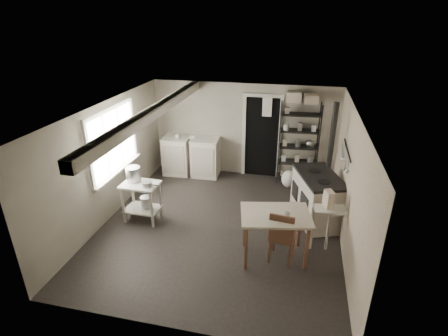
% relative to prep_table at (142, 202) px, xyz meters
% --- Properties ---
extents(floor, '(5.00, 5.00, 0.00)m').
position_rel_prep_table_xyz_m(floor, '(1.56, 0.13, -0.40)').
color(floor, black).
rests_on(floor, ground).
extents(ceiling, '(5.00, 5.00, 0.00)m').
position_rel_prep_table_xyz_m(ceiling, '(1.56, 0.13, 1.90)').
color(ceiling, silver).
rests_on(ceiling, wall_back).
extents(wall_back, '(4.50, 0.02, 2.30)m').
position_rel_prep_table_xyz_m(wall_back, '(1.56, 2.63, 0.75)').
color(wall_back, '#9E9787').
rests_on(wall_back, ground).
extents(wall_front, '(4.50, 0.02, 2.30)m').
position_rel_prep_table_xyz_m(wall_front, '(1.56, -2.37, 0.75)').
color(wall_front, '#9E9787').
rests_on(wall_front, ground).
extents(wall_left, '(0.02, 5.00, 2.30)m').
position_rel_prep_table_xyz_m(wall_left, '(-0.69, 0.13, 0.75)').
color(wall_left, '#9E9787').
rests_on(wall_left, ground).
extents(wall_right, '(0.02, 5.00, 2.30)m').
position_rel_prep_table_xyz_m(wall_right, '(3.81, 0.13, 0.75)').
color(wall_right, '#9E9787').
rests_on(wall_right, ground).
extents(window, '(0.12, 1.76, 1.28)m').
position_rel_prep_table_xyz_m(window, '(-0.66, 0.33, 1.10)').
color(window, beige).
rests_on(window, wall_left).
extents(doorway, '(0.96, 0.10, 2.08)m').
position_rel_prep_table_xyz_m(doorway, '(2.01, 2.60, 0.60)').
color(doorway, beige).
rests_on(doorway, ground).
extents(ceiling_beam, '(0.18, 5.00, 0.18)m').
position_rel_prep_table_xyz_m(ceiling_beam, '(0.36, 0.13, 1.80)').
color(ceiling_beam, beige).
rests_on(ceiling_beam, ceiling).
extents(wallpaper_panel, '(0.01, 5.00, 2.30)m').
position_rel_prep_table_xyz_m(wallpaper_panel, '(3.80, 0.13, 0.75)').
color(wallpaper_panel, beige).
rests_on(wallpaper_panel, wall_right).
extents(utensil_rail, '(0.06, 1.20, 0.44)m').
position_rel_prep_table_xyz_m(utensil_rail, '(3.75, 0.73, 1.15)').
color(utensil_rail, '#B1B2B4').
rests_on(utensil_rail, wall_right).
extents(prep_table, '(0.72, 0.52, 0.80)m').
position_rel_prep_table_xyz_m(prep_table, '(0.00, 0.00, 0.00)').
color(prep_table, beige).
rests_on(prep_table, ground).
extents(stockpot, '(0.32, 0.32, 0.30)m').
position_rel_prep_table_xyz_m(stockpot, '(-0.17, 0.09, 0.54)').
color(stockpot, '#B1B2B4').
rests_on(stockpot, prep_table).
extents(saucepan, '(0.24, 0.24, 0.11)m').
position_rel_prep_table_xyz_m(saucepan, '(0.18, -0.08, 0.45)').
color(saucepan, '#B1B2B4').
rests_on(saucepan, prep_table).
extents(bucket, '(0.22, 0.22, 0.23)m').
position_rel_prep_table_xyz_m(bucket, '(0.07, 0.04, -0.02)').
color(bucket, '#B1B2B4').
rests_on(bucket, prep_table).
extents(base_cabinets, '(1.50, 0.69, 0.97)m').
position_rel_prep_table_xyz_m(base_cabinets, '(0.29, 2.31, 0.06)').
color(base_cabinets, beige).
rests_on(base_cabinets, ground).
extents(mixing_bowl, '(0.32, 0.32, 0.06)m').
position_rel_prep_table_xyz_m(mixing_bowl, '(0.33, 2.25, 0.55)').
color(mixing_bowl, white).
rests_on(mixing_bowl, base_cabinets).
extents(counter_cup, '(0.15, 0.15, 0.09)m').
position_rel_prep_table_xyz_m(counter_cup, '(-0.03, 2.22, 0.56)').
color(counter_cup, white).
rests_on(counter_cup, base_cabinets).
extents(shelf_rack, '(0.95, 0.43, 1.96)m').
position_rel_prep_table_xyz_m(shelf_rack, '(2.90, 2.43, 0.55)').
color(shelf_rack, black).
rests_on(shelf_rack, ground).
extents(shelf_jar, '(0.10, 0.10, 0.19)m').
position_rel_prep_table_xyz_m(shelf_jar, '(2.58, 2.38, 0.97)').
color(shelf_jar, white).
rests_on(shelf_jar, shelf_rack).
extents(storage_box_a, '(0.34, 0.30, 0.22)m').
position_rel_prep_table_xyz_m(storage_box_a, '(2.71, 2.49, 1.61)').
color(storage_box_a, beige).
rests_on(storage_box_a, shelf_rack).
extents(storage_box_b, '(0.34, 0.32, 0.19)m').
position_rel_prep_table_xyz_m(storage_box_b, '(3.08, 2.44, 1.59)').
color(storage_box_b, beige).
rests_on(storage_box_b, shelf_rack).
extents(stove, '(1.06, 1.39, 0.97)m').
position_rel_prep_table_xyz_m(stove, '(3.35, 0.76, 0.04)').
color(stove, beige).
rests_on(stove, ground).
extents(stovepipe, '(0.13, 0.13, 1.43)m').
position_rel_prep_table_xyz_m(stovepipe, '(3.53, 1.27, 1.19)').
color(stovepipe, black).
rests_on(stovepipe, stove).
extents(side_ledge, '(0.58, 0.37, 0.83)m').
position_rel_prep_table_xyz_m(side_ledge, '(3.51, -0.19, 0.03)').
color(side_ledge, beige).
rests_on(side_ledge, ground).
extents(oats_box, '(0.18, 0.23, 0.30)m').
position_rel_prep_table_xyz_m(oats_box, '(3.47, -0.15, 0.61)').
color(oats_box, beige).
rests_on(oats_box, side_ledge).
extents(work_table, '(1.24, 0.98, 0.84)m').
position_rel_prep_table_xyz_m(work_table, '(2.64, -0.59, -0.02)').
color(work_table, beige).
rests_on(work_table, ground).
extents(table_cup, '(0.10, 0.10, 0.09)m').
position_rel_prep_table_xyz_m(table_cup, '(2.82, -0.65, 0.41)').
color(table_cup, white).
rests_on(table_cup, work_table).
extents(chair, '(0.45, 0.46, 0.96)m').
position_rel_prep_table_xyz_m(chair, '(2.78, -0.62, 0.08)').
color(chair, brown).
rests_on(chair, ground).
extents(flour_sack, '(0.44, 0.41, 0.43)m').
position_rel_prep_table_xyz_m(flour_sack, '(2.76, 2.07, -0.16)').
color(flour_sack, silver).
rests_on(flour_sack, ground).
extents(floor_crock, '(0.12, 0.12, 0.13)m').
position_rel_prep_table_xyz_m(floor_crock, '(2.90, 0.21, -0.33)').
color(floor_crock, white).
rests_on(floor_crock, ground).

